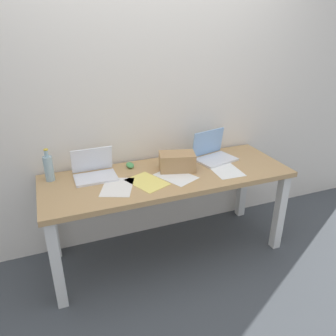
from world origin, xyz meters
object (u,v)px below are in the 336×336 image
at_px(desk, 168,185).
at_px(cardboard_box, 177,162).
at_px(laptop_right, 213,153).
at_px(computer_mouse, 130,165).
at_px(laptop_left, 94,171).
at_px(beer_bottle, 49,168).

distance_m(desk, cardboard_box, 0.20).
relative_size(desk, cardboard_box, 6.94).
relative_size(desk, laptop_right, 5.17).
bearing_deg(computer_mouse, desk, -43.68).
height_order(laptop_left, computer_mouse, laptop_left).
distance_m(laptop_left, cardboard_box, 0.64).
bearing_deg(desk, cardboard_box, 26.00).
bearing_deg(desk, computer_mouse, 135.86).
bearing_deg(desk, laptop_right, 16.56).
height_order(laptop_left, laptop_right, laptop_right).
distance_m(laptop_left, laptop_right, 1.01).
bearing_deg(laptop_left, cardboard_box, -9.39).
relative_size(laptop_left, cardboard_box, 1.13).
xyz_separation_m(desk, beer_bottle, (-0.86, 0.21, 0.20)).
height_order(desk, laptop_right, laptop_right).
xyz_separation_m(beer_bottle, computer_mouse, (0.62, 0.02, -0.08)).
bearing_deg(computer_mouse, cardboard_box, -28.65).
bearing_deg(cardboard_box, beer_bottle, 170.02).
bearing_deg(cardboard_box, laptop_right, 13.98).
distance_m(beer_bottle, computer_mouse, 0.62).
relative_size(desk, laptop_left, 6.16).
bearing_deg(cardboard_box, computer_mouse, 150.89).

